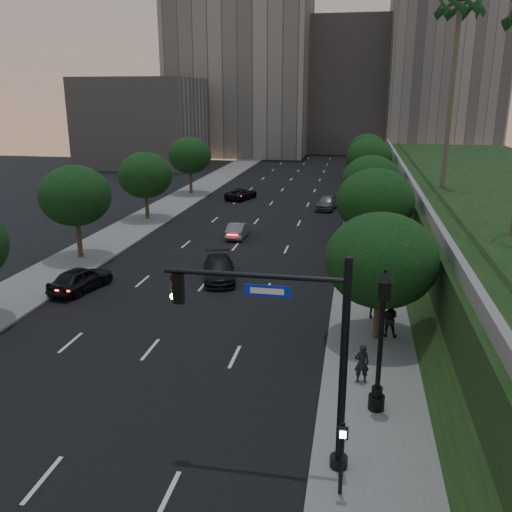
% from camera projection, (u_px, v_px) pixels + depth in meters
% --- Properties ---
extents(ground, '(160.00, 160.00, 0.00)m').
position_uv_depth(ground, '(102.00, 409.00, 20.34)').
color(ground, black).
rests_on(ground, ground).
extents(road_surface, '(16.00, 140.00, 0.02)m').
position_uv_depth(road_surface, '(252.00, 226.00, 48.61)').
color(road_surface, black).
rests_on(road_surface, ground).
extents(sidewalk_right, '(4.50, 140.00, 0.15)m').
position_uv_depth(sidewalk_right, '(368.00, 231.00, 46.80)').
color(sidewalk_right, slate).
rests_on(sidewalk_right, ground).
extents(sidewalk_left, '(4.50, 140.00, 0.15)m').
position_uv_depth(sidewalk_left, '(144.00, 221.00, 50.38)').
color(sidewalk_left, slate).
rests_on(sidewalk_left, ground).
extents(parapet_wall, '(0.35, 90.00, 0.70)m').
position_uv_depth(parapet_wall, '(413.00, 186.00, 43.13)').
color(parapet_wall, slate).
rests_on(parapet_wall, embankment).
extents(office_block_left, '(26.00, 20.00, 32.00)m').
position_uv_depth(office_block_left, '(242.00, 70.00, 104.94)').
color(office_block_left, gray).
rests_on(office_block_left, ground).
extents(office_block_mid, '(22.00, 18.00, 26.00)m').
position_uv_depth(office_block_mid, '(346.00, 87.00, 111.73)').
color(office_block_mid, gray).
rests_on(office_block_mid, ground).
extents(office_block_right, '(20.00, 22.00, 36.00)m').
position_uv_depth(office_block_right, '(444.00, 58.00, 101.50)').
color(office_block_right, gray).
rests_on(office_block_right, ground).
extents(office_block_filler, '(18.00, 16.00, 14.00)m').
position_uv_depth(office_block_filler, '(143.00, 123.00, 88.86)').
color(office_block_filler, gray).
rests_on(office_block_filler, ground).
extents(tree_right_a, '(5.20, 5.20, 6.24)m').
position_uv_depth(tree_right_a, '(381.00, 260.00, 24.93)').
color(tree_right_a, '#38281C').
rests_on(tree_right_a, ground).
extents(tree_right_b, '(5.20, 5.20, 6.74)m').
position_uv_depth(tree_right_b, '(375.00, 201.00, 36.10)').
color(tree_right_b, '#38281C').
rests_on(tree_right_b, ground).
extents(tree_right_c, '(5.20, 5.20, 6.24)m').
position_uv_depth(tree_right_c, '(371.00, 180.00, 48.50)').
color(tree_right_c, '#38281C').
rests_on(tree_right_c, ground).
extents(tree_right_d, '(5.20, 5.20, 6.74)m').
position_uv_depth(tree_right_d, '(369.00, 158.00, 61.55)').
color(tree_right_d, '#38281C').
rests_on(tree_right_d, ground).
extents(tree_right_e, '(5.20, 5.20, 6.24)m').
position_uv_depth(tree_right_e, '(367.00, 150.00, 75.83)').
color(tree_right_e, '#38281C').
rests_on(tree_right_e, ground).
extents(tree_left_b, '(5.00, 5.00, 6.71)m').
position_uv_depth(tree_left_b, '(75.00, 196.00, 37.80)').
color(tree_left_b, '#38281C').
rests_on(tree_left_b, ground).
extents(tree_left_c, '(5.00, 5.00, 6.34)m').
position_uv_depth(tree_left_c, '(145.00, 175.00, 50.16)').
color(tree_left_c, '#38281C').
rests_on(tree_left_c, ground).
extents(tree_left_d, '(5.00, 5.00, 6.71)m').
position_uv_depth(tree_left_d, '(190.00, 155.00, 63.25)').
color(tree_left_d, '#38281C').
rests_on(tree_left_d, ground).
extents(palm_far, '(3.20, 3.20, 15.50)m').
position_uv_depth(palm_far, '(460.00, 8.00, 40.79)').
color(palm_far, '#4C4233').
rests_on(palm_far, embankment).
extents(traffic_signal_mast, '(5.68, 0.56, 7.00)m').
position_uv_depth(traffic_signal_mast, '(307.00, 362.00, 16.15)').
color(traffic_signal_mast, black).
rests_on(traffic_signal_mast, ground).
extents(street_lamp, '(0.64, 0.64, 5.62)m').
position_uv_depth(street_lamp, '(380.00, 348.00, 19.37)').
color(street_lamp, black).
rests_on(street_lamp, ground).
extents(pedestrian_signal, '(0.30, 0.33, 2.50)m').
position_uv_depth(pedestrian_signal, '(342.00, 453.00, 15.36)').
color(pedestrian_signal, black).
rests_on(pedestrian_signal, ground).
extents(sedan_near_left, '(2.75, 4.68, 1.49)m').
position_uv_depth(sedan_near_left, '(81.00, 279.00, 32.47)').
color(sedan_near_left, black).
rests_on(sedan_near_left, ground).
extents(sedan_mid_left, '(1.39, 3.92, 1.29)m').
position_uv_depth(sedan_mid_left, '(238.00, 230.00, 44.72)').
color(sedan_mid_left, slate).
rests_on(sedan_mid_left, ground).
extents(sedan_far_left, '(3.43, 5.02, 1.28)m').
position_uv_depth(sedan_far_left, '(241.00, 194.00, 61.20)').
color(sedan_far_left, black).
rests_on(sedan_far_left, ground).
extents(sedan_near_right, '(3.19, 5.17, 1.40)m').
position_uv_depth(sedan_near_right, '(219.00, 269.00, 34.41)').
color(sedan_near_right, black).
rests_on(sedan_near_right, ground).
extents(sedan_far_right, '(2.45, 4.68, 1.52)m').
position_uv_depth(sedan_far_right, '(327.00, 202.00, 55.70)').
color(sedan_far_right, '#54575C').
rests_on(sedan_far_right, ground).
extents(pedestrian_a, '(0.65, 0.48, 1.64)m').
position_uv_depth(pedestrian_a, '(362.00, 363.00, 21.76)').
color(pedestrian_a, black).
rests_on(pedestrian_a, sidewalk_right).
extents(pedestrian_b, '(0.95, 0.78, 1.81)m').
position_uv_depth(pedestrian_b, '(389.00, 318.00, 25.93)').
color(pedestrian_b, black).
rests_on(pedestrian_b, sidewalk_right).
extents(pedestrian_c, '(1.03, 0.56, 1.67)m').
position_uv_depth(pedestrian_c, '(374.00, 303.00, 28.02)').
color(pedestrian_c, black).
rests_on(pedestrian_c, sidewalk_right).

